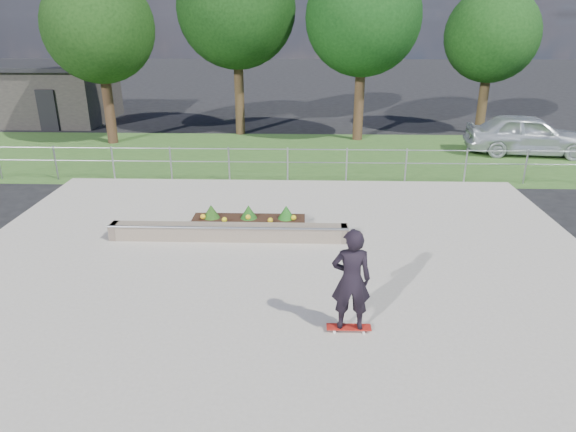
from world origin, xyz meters
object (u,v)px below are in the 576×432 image
at_px(grind_ledge, 229,232).
at_px(planter_bed, 248,223).
at_px(skateboarder, 351,280).
at_px(parked_car, 528,134).

xyz_separation_m(grind_ledge, planter_bed, (0.42, 0.66, -0.02)).
distance_m(skateboarder, parked_car, 15.45).
bearing_deg(skateboarder, grind_ledge, 124.61).
xyz_separation_m(grind_ledge, skateboarder, (2.72, -3.94, 0.82)).
bearing_deg(grind_ledge, planter_bed, 57.50).
distance_m(grind_ledge, parked_car, 14.28).
height_order(grind_ledge, parked_car, parked_car).
xyz_separation_m(skateboarder, parked_car, (8.27, 13.04, -0.26)).
bearing_deg(planter_bed, skateboarder, -63.51).
bearing_deg(skateboarder, parked_car, 57.61).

